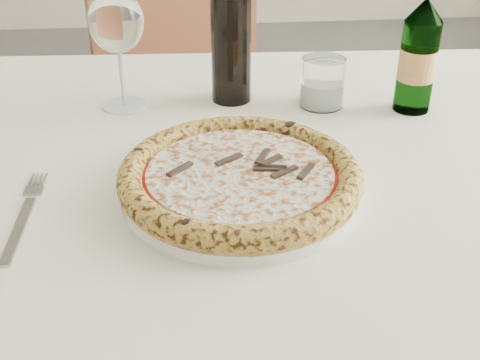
{
  "coord_description": "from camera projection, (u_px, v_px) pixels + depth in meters",
  "views": [
    {
      "loc": [
        -0.06,
        -1.02,
        1.15
      ],
      "look_at": [
        -0.0,
        -0.39,
        0.78
      ],
      "focal_mm": 45.0,
      "sensor_mm": 36.0,
      "label": 1
    }
  ],
  "objects": [
    {
      "name": "dining_table",
      "position": [
        234.0,
        207.0,
        0.88
      ],
      "size": [
        1.54,
        0.96,
        0.76
      ],
      "color": "brown",
      "rests_on": "floor"
    },
    {
      "name": "chair_far",
      "position": [
        193.0,
        95.0,
        1.6
      ],
      "size": [
        0.59,
        0.59,
        0.93
      ],
      "color": "brown",
      "rests_on": "floor"
    },
    {
      "name": "plate",
      "position": [
        240.0,
        188.0,
        0.75
      ],
      "size": [
        0.29,
        0.29,
        0.02
      ],
      "color": "white",
      "rests_on": "dining_table"
    },
    {
      "name": "pizza",
      "position": [
        240.0,
        176.0,
        0.74
      ],
      "size": [
        0.3,
        0.3,
        0.03
      ],
      "color": "tan",
      "rests_on": "plate"
    },
    {
      "name": "fork",
      "position": [
        24.0,
        216.0,
        0.7
      ],
      "size": [
        0.02,
        0.19,
        0.0
      ],
      "color": "gray",
      "rests_on": "dining_table"
    },
    {
      "name": "wine_glass",
      "position": [
        116.0,
        24.0,
        0.92
      ],
      "size": [
        0.09,
        0.09,
        0.19
      ],
      "color": "white",
      "rests_on": "dining_table"
    },
    {
      "name": "tumbler",
      "position": [
        322.0,
        86.0,
        0.97
      ],
      "size": [
        0.07,
        0.07,
        0.08
      ],
      "color": "white",
      "rests_on": "dining_table"
    },
    {
      "name": "beer_bottle",
      "position": [
        418.0,
        56.0,
        0.93
      ],
      "size": [
        0.06,
        0.06,
        0.22
      ],
      "color": "#2D602A",
      "rests_on": "dining_table"
    },
    {
      "name": "wine_bottle",
      "position": [
        231.0,
        33.0,
        0.95
      ],
      "size": [
        0.06,
        0.06,
        0.26
      ],
      "color": "black",
      "rests_on": "dining_table"
    }
  ]
}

